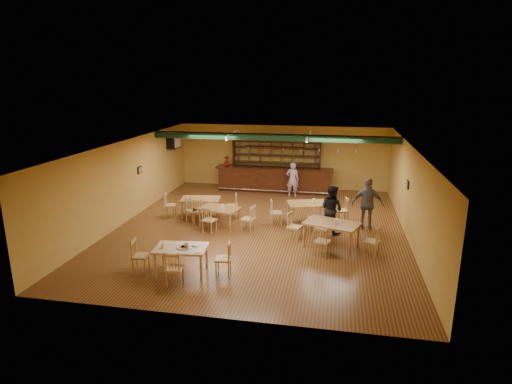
% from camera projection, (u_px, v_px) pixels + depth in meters
% --- Properties ---
extents(floor, '(12.00, 12.00, 0.00)m').
position_uv_depth(floor, '(260.00, 228.00, 15.19)').
color(floor, '#582B19').
rests_on(floor, ground).
extents(ceiling_beam, '(10.00, 0.30, 0.25)m').
position_uv_depth(ceiling_beam, '(273.00, 137.00, 17.10)').
color(ceiling_beam, black).
rests_on(ceiling_beam, ceiling).
extents(track_rail_left, '(0.05, 2.50, 0.05)m').
position_uv_depth(track_rail_left, '(233.00, 133.00, 17.98)').
color(track_rail_left, white).
rests_on(track_rail_left, ceiling).
extents(track_rail_right, '(0.05, 2.50, 0.05)m').
position_uv_depth(track_rail_right, '(309.00, 134.00, 17.39)').
color(track_rail_right, white).
rests_on(track_rail_right, ceiling).
extents(ac_unit, '(0.34, 0.70, 0.48)m').
position_uv_depth(ac_unit, '(174.00, 142.00, 19.44)').
color(ac_unit, white).
rests_on(ac_unit, wall_left).
extents(picture_left, '(0.04, 0.34, 0.28)m').
position_uv_depth(picture_left, '(140.00, 170.00, 16.60)').
color(picture_left, black).
rests_on(picture_left, wall_left).
extents(picture_right, '(0.04, 0.34, 0.28)m').
position_uv_depth(picture_right, '(408.00, 185.00, 14.31)').
color(picture_right, black).
rests_on(picture_right, wall_right).
extents(bar_counter, '(5.47, 0.85, 1.13)m').
position_uv_depth(bar_counter, '(274.00, 179.00, 19.97)').
color(bar_counter, '#34130A').
rests_on(bar_counter, ground).
extents(back_bar_hutch, '(4.23, 0.40, 2.28)m').
position_uv_depth(back_bar_hutch, '(276.00, 165.00, 20.42)').
color(back_bar_hutch, '#34130A').
rests_on(back_bar_hutch, ground).
extents(poinsettia, '(0.33, 0.33, 0.47)m').
position_uv_depth(poinsettia, '(227.00, 161.00, 20.18)').
color(poinsettia, maroon).
rests_on(poinsettia, bar_counter).
extents(dining_table_a, '(1.59, 1.11, 0.74)m').
position_uv_depth(dining_table_a, '(201.00, 208.00, 16.29)').
color(dining_table_a, '#9B6237').
rests_on(dining_table_a, ground).
extents(dining_table_b, '(1.77, 1.35, 0.78)m').
position_uv_depth(dining_table_b, '(309.00, 213.00, 15.55)').
color(dining_table_b, '#9B6237').
rests_on(dining_table_b, ground).
extents(dining_table_c, '(1.58, 1.18, 0.70)m').
position_uv_depth(dining_table_c, '(220.00, 217.00, 15.23)').
color(dining_table_c, '#9B6237').
rests_on(dining_table_c, ground).
extents(dining_table_d, '(1.87, 1.47, 0.82)m').
position_uv_depth(dining_table_d, '(331.00, 235.00, 13.32)').
color(dining_table_d, '#9B6237').
rests_on(dining_table_d, ground).
extents(near_table, '(1.49, 1.04, 0.75)m').
position_uv_depth(near_table, '(182.00, 260.00, 11.58)').
color(near_table, tan).
rests_on(near_table, ground).
extents(pizza_tray, '(0.51, 0.51, 0.01)m').
position_uv_depth(pizza_tray, '(184.00, 247.00, 11.46)').
color(pizza_tray, silver).
rests_on(pizza_tray, near_table).
extents(parmesan_shaker, '(0.08, 0.08, 0.11)m').
position_uv_depth(parmesan_shaker, '(163.00, 246.00, 11.41)').
color(parmesan_shaker, '#EAE5C6').
rests_on(parmesan_shaker, near_table).
extents(napkin_stack, '(0.22, 0.18, 0.03)m').
position_uv_depth(napkin_stack, '(196.00, 245.00, 11.60)').
color(napkin_stack, white).
rests_on(napkin_stack, near_table).
extents(pizza_server, '(0.33, 0.12, 0.00)m').
position_uv_depth(pizza_server, '(190.00, 247.00, 11.48)').
color(pizza_server, silver).
rests_on(pizza_server, pizza_tray).
extents(side_plate, '(0.24, 0.24, 0.01)m').
position_uv_depth(side_plate, '(198.00, 251.00, 11.19)').
color(side_plate, white).
rests_on(side_plate, near_table).
extents(patron_bar, '(0.59, 0.40, 1.58)m').
position_uv_depth(patron_bar, '(292.00, 180.00, 18.96)').
color(patron_bar, '#89489D').
rests_on(patron_bar, ground).
extents(patron_right_a, '(1.04, 1.01, 1.69)m').
position_uv_depth(patron_right_a, '(332.00, 209.00, 14.52)').
color(patron_right_a, black).
rests_on(patron_right_a, ground).
extents(patron_right_b, '(1.11, 0.53, 1.83)m').
position_uv_depth(patron_right_b, '(368.00, 204.00, 14.87)').
color(patron_right_b, slate).
rests_on(patron_right_b, ground).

